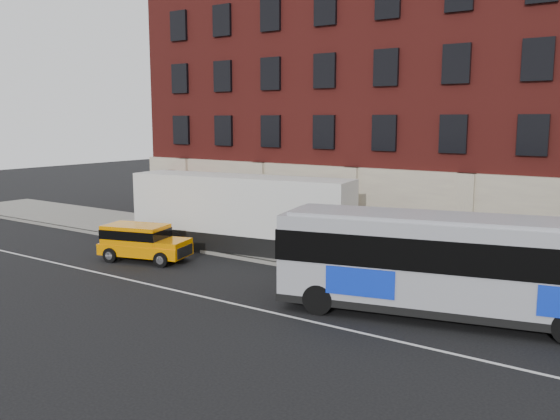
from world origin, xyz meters
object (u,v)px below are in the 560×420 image
Objects in this scene: sign_pole at (158,218)px; yellow_suv at (141,240)px; city_bus at (470,264)px; shipping_container at (240,215)px.

yellow_suv is at bearing -56.74° from sign_pole.
yellow_suv is (-15.32, -0.42, -0.95)m from city_bus.
yellow_suv is at bearing -123.83° from shipping_container.
shipping_container is at bearing 13.35° from sign_pole.
shipping_container is (2.74, 4.09, 0.93)m from yellow_suv.
city_bus is 13.10m from shipping_container.
shipping_container is (4.70, 1.11, 0.45)m from sign_pole.
sign_pole is at bearing -166.65° from shipping_container.
shipping_container is at bearing 163.73° from city_bus.
sign_pole is 17.47m from city_bus.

